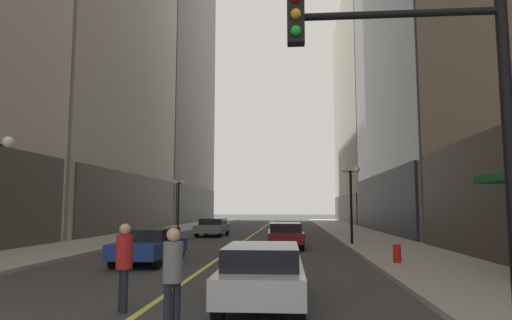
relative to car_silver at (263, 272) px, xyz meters
name	(u,v)px	position (x,y,z in m)	size (l,w,h in m)	color
ground_plane	(256,232)	(-2.46, 28.84, -0.72)	(200.00, 200.00, 0.00)	#38383A
sidewalk_left	(163,231)	(-10.71, 28.84, -0.64)	(4.50, 78.00, 0.15)	#9E9991
sidewalk_right	(353,232)	(5.79, 28.84, -0.64)	(4.50, 78.00, 0.15)	#9E9991
lane_centre_stripe	(256,232)	(-2.46, 28.84, -0.71)	(0.16, 70.00, 0.01)	#E5D64C
building_left_far	(154,24)	(-20.22, 53.84, 29.31)	(14.72, 26.00, 60.20)	gray
building_right_far	(382,111)	(13.61, 53.84, 15.23)	(11.34, 26.00, 32.04)	#B7AD99
car_silver	(263,272)	(0.00, 0.00, 0.00)	(1.81, 4.22, 1.32)	#B7B7BC
car_blue	(151,244)	(-4.81, 7.11, 0.00)	(1.89, 4.39, 1.32)	navy
car_maroon	(285,234)	(0.26, 14.35, 0.00)	(2.06, 4.86, 1.32)	maroon
car_grey	(213,226)	(-5.33, 23.58, 0.00)	(2.04, 4.48, 1.32)	slate
pedestrian_in_grey_suit	(173,272)	(-1.38, -2.33, 0.33)	(0.48, 0.48, 1.78)	black
pedestrian_in_red_jacket	(124,260)	(-2.82, -0.81, 0.34)	(0.48, 0.48, 1.80)	black
traffic_light_near_right	(436,103)	(2.89, -2.98, 3.02)	(3.43, 0.35, 5.65)	black
street_lamp_left_far	(179,194)	(-8.86, 26.86, 2.54)	(1.06, 0.36, 4.43)	black
street_lamp_right_mid	(351,187)	(3.94, 15.30, 2.54)	(1.06, 0.36, 4.43)	black
fire_hydrant_right	(397,256)	(4.44, 6.83, -0.32)	(0.28, 0.28, 0.80)	red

